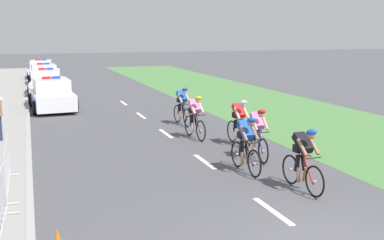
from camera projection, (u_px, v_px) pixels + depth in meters
The scene contains 15 objects.
kerb_edge at pixel (28, 121), 19.20m from camera, with size 0.16×60.00×0.13m, color #9E9E99.
grass_verge at pixel (273, 108), 22.90m from camera, with size 7.00×60.00×0.01m, color #4C7F42.
lane_markings_centre at pixel (183, 146), 15.27m from camera, with size 0.14×21.60×0.01m.
cyclist_lead at pixel (303, 158), 10.84m from camera, with size 0.42×1.72×1.56m.
cyclist_second at pixel (246, 143), 12.27m from camera, with size 0.42×1.72×1.56m.
cyclist_third at pixel (257, 133), 13.54m from camera, with size 0.45×1.72×1.56m.
cyclist_fourth at pixel (239, 122), 15.26m from camera, with size 0.42×1.72×1.56m.
cyclist_fifth at pixel (195, 116), 16.21m from camera, with size 0.44×1.72×1.56m.
cyclist_sixth at pixel (182, 105), 18.66m from camera, with size 0.44×1.72×1.56m.
police_car_nearest at pixel (52, 95), 22.43m from camera, with size 2.19×4.49×1.59m.
police_car_second at pixel (47, 83), 27.83m from camera, with size 2.24×4.52×1.59m.
police_car_third at pixel (44, 76), 32.38m from camera, with size 2.12×4.46×1.59m.
police_car_furthest at pixel (41, 70), 37.29m from camera, with size 2.25×4.52×1.59m.
crowd_barrier_front at pixel (0, 208), 8.11m from camera, with size 0.59×2.32×1.07m.
crowd_barrier_middle at pixel (7, 167), 10.60m from camera, with size 0.50×2.32×1.07m.
Camera 1 is at (-4.62, -6.04, 3.65)m, focal length 43.72 mm.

